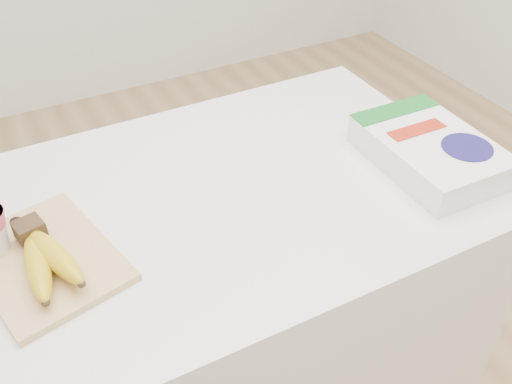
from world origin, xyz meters
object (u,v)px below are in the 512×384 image
at_px(table, 230,318).
at_px(cereal_box, 429,150).
at_px(cutting_board, 45,260).
at_px(bananas, 45,258).

bearing_deg(table, cereal_box, -15.07).
relative_size(cutting_board, cereal_box, 0.93).
xyz_separation_m(table, bananas, (-0.36, -0.06, 0.44)).
bearing_deg(cutting_board, cereal_box, -18.66).
distance_m(cutting_board, bananas, 0.04).
bearing_deg(bananas, cereal_box, -3.83).
distance_m(table, cutting_board, 0.55).
xyz_separation_m(cutting_board, cereal_box, (0.79, -0.08, 0.03)).
height_order(table, cutting_board, cutting_board).
bearing_deg(table, bananas, -170.23).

